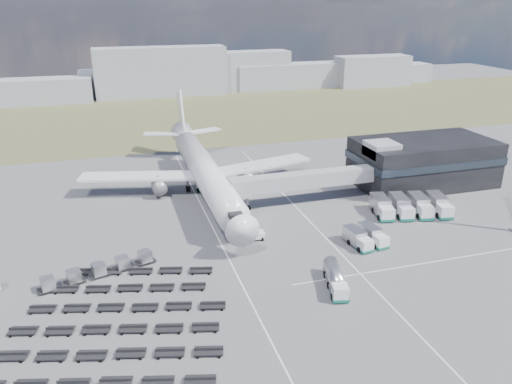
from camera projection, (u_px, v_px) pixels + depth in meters
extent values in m
plane|color=#565659|center=(245.00, 264.00, 78.35)|extent=(420.00, 420.00, 0.00)
cube|color=brown|center=(162.00, 116.00, 176.55)|extent=(420.00, 90.00, 0.01)
cube|color=silver|center=(225.00, 251.00, 82.28)|extent=(0.25, 110.00, 0.01)
cube|color=silver|center=(325.00, 237.00, 87.11)|extent=(0.25, 110.00, 0.01)
cube|color=silver|center=(412.00, 265.00, 77.92)|extent=(40.00, 0.25, 0.01)
cube|color=black|center=(423.00, 162.00, 110.85)|extent=(30.00, 16.00, 10.00)
cube|color=#262D38|center=(424.00, 157.00, 110.42)|extent=(30.40, 16.40, 1.60)
cube|color=#939399|center=(382.00, 149.00, 104.22)|extent=(6.00, 6.00, 3.00)
cube|color=#939399|center=(304.00, 180.00, 99.67)|extent=(29.80, 3.00, 3.00)
cube|color=#939399|center=(240.00, 187.00, 95.62)|extent=(4.00, 3.60, 3.40)
cylinder|color=slate|center=(247.00, 198.00, 97.39)|extent=(0.70, 0.70, 5.10)
cylinder|color=black|center=(247.00, 208.00, 98.15)|extent=(1.40, 0.90, 1.40)
cylinder|color=white|center=(206.00, 173.00, 103.22)|extent=(5.60, 48.00, 5.60)
cone|color=white|center=(238.00, 224.00, 79.56)|extent=(5.60, 5.00, 5.60)
cone|color=white|center=(184.00, 136.00, 127.92)|extent=(5.60, 8.00, 5.60)
cube|color=black|center=(235.00, 215.00, 81.05)|extent=(2.20, 2.00, 0.80)
cube|color=white|center=(140.00, 176.00, 104.62)|extent=(25.59, 11.38, 0.50)
cube|color=white|center=(259.00, 165.00, 111.60)|extent=(25.59, 11.38, 0.50)
cylinder|color=slate|center=(159.00, 185.00, 104.39)|extent=(3.00, 5.00, 3.00)
cylinder|color=slate|center=(246.00, 177.00, 109.49)|extent=(3.00, 5.00, 3.00)
cube|color=white|center=(161.00, 134.00, 128.09)|extent=(9.49, 5.63, 0.35)
cube|color=white|center=(204.00, 131.00, 131.04)|extent=(9.49, 5.63, 0.35)
cube|color=white|center=(181.00, 111.00, 128.54)|extent=(0.50, 9.06, 11.45)
cylinder|color=slate|center=(231.00, 233.00, 85.93)|extent=(0.50, 0.50, 2.50)
cylinder|color=slate|center=(188.00, 186.00, 107.39)|extent=(0.60, 0.60, 2.50)
cylinder|color=slate|center=(217.00, 183.00, 109.11)|extent=(0.60, 0.60, 2.50)
cylinder|color=black|center=(231.00, 237.00, 86.21)|extent=(0.50, 1.20, 1.20)
cube|color=#9295A0|center=(21.00, 92.00, 194.65)|extent=(53.57, 12.00, 9.76)
cube|color=#9295A0|center=(115.00, 83.00, 212.24)|extent=(29.16, 12.00, 10.91)
cube|color=#9295A0|center=(161.00, 72.00, 210.59)|extent=(54.49, 12.00, 20.25)
cube|color=#9295A0|center=(244.00, 71.00, 224.75)|extent=(41.09, 12.00, 17.04)
cube|color=#9295A0|center=(292.00, 76.00, 231.13)|extent=(52.88, 12.00, 11.09)
cube|color=#9295A0|center=(372.00, 71.00, 235.78)|extent=(34.90, 12.00, 14.00)
cube|color=#9295A0|center=(406.00, 72.00, 250.10)|extent=(21.33, 12.00, 8.75)
cube|color=white|center=(340.00, 292.00, 68.40)|extent=(2.60, 2.60, 2.05)
cube|color=#126552|center=(340.00, 297.00, 68.69)|extent=(2.71, 2.71, 0.45)
cylinder|color=#B9B9BE|center=(334.00, 273.00, 72.33)|extent=(3.82, 7.03, 2.23)
cube|color=slate|center=(334.00, 280.00, 72.70)|extent=(3.73, 7.01, 0.31)
cylinder|color=black|center=(335.00, 286.00, 71.53)|extent=(2.49, 1.52, 0.98)
cube|color=white|center=(255.00, 236.00, 85.99)|extent=(3.31, 1.99, 1.45)
cube|color=white|center=(208.00, 188.00, 105.38)|extent=(3.93, 6.51, 2.84)
cube|color=#126552|center=(208.00, 193.00, 105.80)|extent=(4.05, 6.64, 0.46)
cube|color=white|center=(365.00, 245.00, 81.71)|extent=(2.34, 2.26, 2.02)
cube|color=#126552|center=(365.00, 249.00, 81.99)|extent=(2.44, 2.36, 0.41)
cube|color=#B9B9BE|center=(354.00, 235.00, 84.32)|extent=(2.70, 4.46, 2.39)
cube|color=white|center=(381.00, 242.00, 82.88)|extent=(2.34, 2.26, 2.02)
cube|color=#126552|center=(380.00, 246.00, 83.16)|extent=(2.44, 2.36, 0.41)
cube|color=#B9B9BE|center=(370.00, 232.00, 85.49)|extent=(2.70, 4.46, 2.39)
cube|color=white|center=(386.00, 214.00, 93.03)|extent=(3.01, 2.93, 2.46)
cube|color=#126552|center=(386.00, 218.00, 93.37)|extent=(3.14, 3.06, 0.50)
cube|color=#B9B9BE|center=(380.00, 203.00, 96.49)|extent=(3.66, 5.57, 2.90)
cube|color=white|center=(406.00, 213.00, 93.34)|extent=(3.01, 2.93, 2.46)
cube|color=#126552|center=(405.00, 218.00, 93.68)|extent=(3.14, 3.06, 0.50)
cube|color=#B9B9BE|center=(399.00, 203.00, 96.80)|extent=(3.66, 5.57, 2.90)
cube|color=white|center=(426.00, 212.00, 93.65)|extent=(3.01, 2.93, 2.46)
cube|color=#126552|center=(425.00, 217.00, 93.99)|extent=(3.14, 3.06, 0.50)
cube|color=#B9B9BE|center=(418.00, 202.00, 97.11)|extent=(3.66, 5.57, 2.90)
cube|color=white|center=(445.00, 212.00, 93.96)|extent=(3.01, 2.93, 2.46)
cube|color=#126552|center=(444.00, 216.00, 94.30)|extent=(3.14, 3.06, 0.50)
cube|color=#B9B9BE|center=(437.00, 202.00, 97.42)|extent=(3.66, 5.57, 2.90)
cube|color=black|center=(49.00, 289.00, 70.95)|extent=(3.36, 2.59, 0.20)
cube|color=#B9B9BE|center=(48.00, 283.00, 70.60)|extent=(2.27, 2.27, 1.71)
cube|color=black|center=(75.00, 281.00, 72.82)|extent=(3.36, 2.59, 0.20)
cube|color=#B9B9BE|center=(74.00, 276.00, 72.47)|extent=(2.27, 2.27, 1.71)
cube|color=black|center=(99.00, 274.00, 74.69)|extent=(3.36, 2.59, 0.20)
cube|color=#B9B9BE|center=(99.00, 269.00, 74.34)|extent=(2.27, 2.27, 1.71)
cube|color=black|center=(123.00, 268.00, 76.56)|extent=(3.36, 2.59, 0.20)
cube|color=#B9B9BE|center=(122.00, 262.00, 76.21)|extent=(2.27, 2.27, 1.71)
cube|color=black|center=(145.00, 261.00, 78.43)|extent=(3.36, 2.59, 0.20)
cube|color=#B9B9BE|center=(145.00, 256.00, 78.08)|extent=(2.27, 2.27, 1.71)
cube|color=black|center=(94.00, 383.00, 53.48)|extent=(26.76, 8.61, 0.82)
cube|color=black|center=(105.00, 354.00, 57.92)|extent=(26.76, 8.61, 0.82)
cube|color=black|center=(115.00, 328.00, 62.36)|extent=(26.76, 8.61, 0.82)
cube|color=black|center=(123.00, 306.00, 66.80)|extent=(26.76, 8.61, 0.82)
cube|color=black|center=(130.00, 287.00, 71.24)|extent=(22.37, 7.45, 0.82)
cube|color=black|center=(137.00, 270.00, 75.68)|extent=(22.37, 7.45, 0.82)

